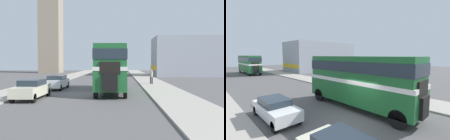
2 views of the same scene
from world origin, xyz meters
TOP-DOWN VIEW (x-y plane):
  - ground_plane at (0.00, 0.00)m, footprint 120.00×120.00m
  - sidewalk_right at (6.75, 0.00)m, footprint 3.50×120.00m
  - sidewalk_left at (-6.75, 0.00)m, footprint 3.50×120.00m
  - double_decker_bus at (1.91, 1.23)m, footprint 2.52×9.53m
  - bus_distant at (1.46, 32.23)m, footprint 2.47×10.25m
  - car_parked_near at (-3.85, -3.07)m, footprint 1.68×4.29m
  - car_parked_mid at (-3.70, 3.62)m, footprint 1.69×4.24m
  - pedestrian_walking at (6.40, 8.83)m, footprint 0.34×0.34m
  - church_tower at (-14.87, 41.61)m, footprint 5.36×5.36m
  - shop_building_block at (18.53, 27.94)m, footprint 18.72×8.59m

SIDE VIEW (x-z plane):
  - ground_plane at x=0.00m, z-range 0.00..0.00m
  - sidewalk_right at x=6.75m, z-range 0.00..0.12m
  - sidewalk_left at x=-6.75m, z-range 0.00..0.12m
  - car_parked_mid at x=-3.70m, z-range 0.04..1.41m
  - car_parked_near at x=-3.85m, z-range 0.03..1.46m
  - pedestrian_walking at x=6.40m, z-range 0.23..1.93m
  - double_decker_bus at x=1.91m, z-range 0.40..4.49m
  - bus_distant at x=1.46m, z-range 0.41..4.51m
  - shop_building_block at x=18.53m, z-range 0.00..7.53m
  - church_tower at x=-14.87m, z-range 0.34..34.59m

